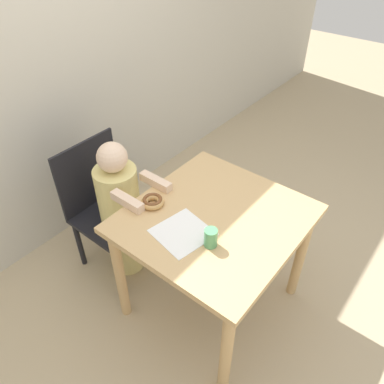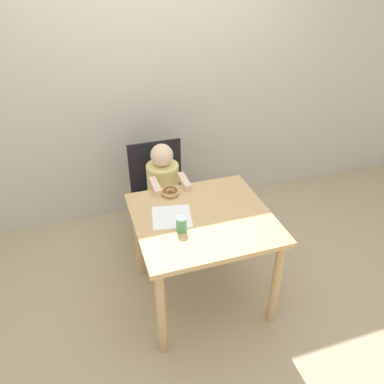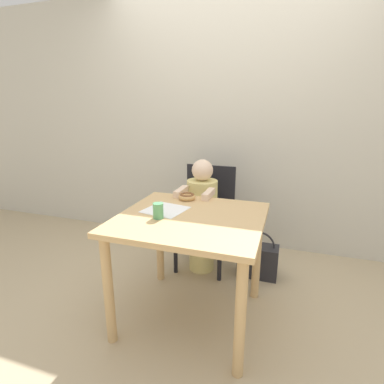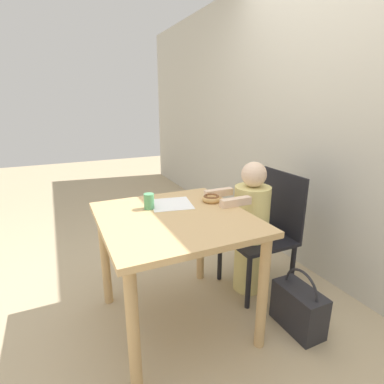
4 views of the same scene
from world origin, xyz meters
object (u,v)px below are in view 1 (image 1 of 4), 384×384
donut (153,201)px  handbag (170,210)px  chair (108,207)px  child_figure (121,212)px  cup (211,238)px

donut → handbag: (0.51, 0.36, -0.62)m
chair → child_figure: (0.00, -0.14, 0.04)m
child_figure → cup: child_figure is taller
donut → handbag: donut is taller
child_figure → cup: (-0.06, -0.74, 0.30)m
child_figure → donut: size_ratio=7.97×
child_figure → cup: bearing=-95.0°
child_figure → chair: bearing=90.0°
donut → cup: cup is taller
chair → donut: (-0.02, -0.45, 0.31)m
handbag → donut: bearing=-145.0°
chair → donut: chair is taller
chair → donut: size_ratio=7.18×
chair → donut: 0.55m
chair → child_figure: size_ratio=0.90×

